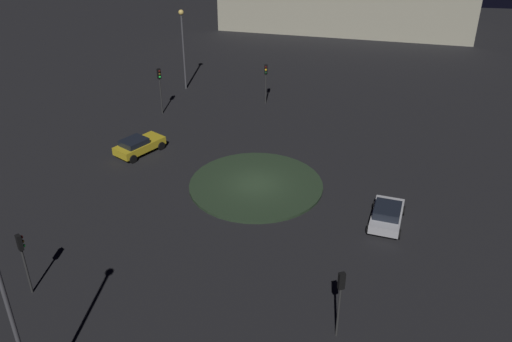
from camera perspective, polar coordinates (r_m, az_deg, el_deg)
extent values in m
plane|color=black|center=(39.15, 0.00, -1.55)|extent=(117.76, 117.76, 0.00)
cylinder|color=#263823|center=(39.11, 0.00, -1.43)|extent=(9.53, 9.53, 0.18)
cube|color=silver|center=(35.89, 13.41, -4.55)|extent=(4.07, 2.48, 0.55)
cube|color=black|center=(35.47, 13.48, -3.99)|extent=(2.21, 1.94, 0.50)
cylinder|color=black|center=(34.89, 14.59, -6.37)|extent=(0.63, 0.32, 0.60)
cylinder|color=black|center=(34.96, 11.61, -5.88)|extent=(0.63, 0.32, 0.60)
cylinder|color=black|center=(37.17, 15.01, -3.99)|extent=(0.63, 0.32, 0.60)
cylinder|color=black|center=(37.24, 12.22, -3.55)|extent=(0.63, 0.32, 0.60)
cube|color=gold|center=(44.26, -11.98, 2.59)|extent=(4.32, 3.56, 0.61)
cube|color=black|center=(43.75, -12.56, 2.95)|extent=(2.42, 2.29, 0.42)
cylinder|color=black|center=(45.80, -11.28, 3.20)|extent=(0.68, 0.53, 0.66)
cylinder|color=black|center=(44.58, -9.82, 2.59)|extent=(0.68, 0.53, 0.66)
cylinder|color=black|center=(44.26, -14.08, 1.89)|extent=(0.68, 0.53, 0.66)
cylinder|color=black|center=(43.00, -12.65, 1.22)|extent=(0.68, 0.53, 0.66)
cylinder|color=#2D2D2D|center=(50.70, -9.83, 7.65)|extent=(0.12, 0.12, 3.36)
cube|color=black|center=(49.96, -10.04, 9.92)|extent=(0.36, 0.37, 0.90)
sphere|color=#3F0C0C|center=(49.74, -10.00, 10.17)|extent=(0.20, 0.20, 0.20)
sphere|color=#4C380F|center=(49.83, -9.97, 9.88)|extent=(0.20, 0.20, 0.20)
sphere|color=#1EE53F|center=(49.92, -9.94, 9.58)|extent=(0.20, 0.20, 0.20)
cylinder|color=#2D2D2D|center=(31.64, -22.67, -9.60)|extent=(0.12, 0.12, 2.86)
cube|color=black|center=(30.56, -23.34, -6.84)|extent=(0.36, 0.37, 0.90)
sphere|color=#3F0C0C|center=(30.45, -23.19, -6.33)|extent=(0.20, 0.20, 0.20)
sphere|color=#4C380F|center=(30.60, -23.09, -6.74)|extent=(0.20, 0.20, 0.20)
sphere|color=#1EE53F|center=(30.75, -23.00, -7.15)|extent=(0.20, 0.20, 0.20)
cylinder|color=#2D2D2D|center=(52.27, 1.01, 8.52)|extent=(0.12, 0.12, 2.93)
cube|color=black|center=(51.62, 1.03, 10.50)|extent=(0.24, 0.32, 0.90)
sphere|color=#3F0C0C|center=(51.39, 1.03, 10.73)|extent=(0.20, 0.20, 0.20)
sphere|color=yellow|center=(51.48, 1.03, 10.45)|extent=(0.20, 0.20, 0.20)
sphere|color=#0F3819|center=(51.57, 1.02, 10.17)|extent=(0.20, 0.20, 0.20)
cylinder|color=#2D2D2D|center=(27.23, 8.55, -14.30)|extent=(0.12, 0.12, 2.98)
cube|color=black|center=(25.94, 8.87, -11.20)|extent=(0.32, 0.36, 0.90)
sphere|color=#3F0C0C|center=(25.86, 8.79, -10.55)|extent=(0.20, 0.20, 0.20)
sphere|color=#4C380F|center=(26.04, 8.74, -11.01)|extent=(0.20, 0.20, 0.20)
sphere|color=#1EE53F|center=(26.21, 8.70, -11.45)|extent=(0.20, 0.20, 0.20)
cylinder|color=#4C4C51|center=(55.66, -7.51, 12.09)|extent=(0.18, 0.18, 7.51)
sphere|color=#F9D166|center=(54.63, -7.79, 16.00)|extent=(0.51, 0.51, 0.51)
cylinder|color=#4C4C51|center=(23.83, -23.61, -15.30)|extent=(0.18, 0.18, 8.72)
cube|color=#B7B299|center=(79.43, 9.31, 16.69)|extent=(14.63, 34.00, 6.10)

